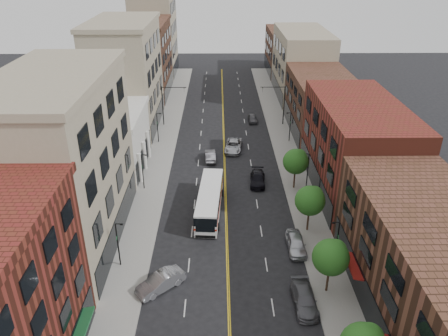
{
  "coord_description": "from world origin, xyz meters",
  "views": [
    {
      "loc": [
        -0.8,
        -27.67,
        29.15
      ],
      "look_at": [
        -0.22,
        20.32,
        5.0
      ],
      "focal_mm": 35.0,
      "sensor_mm": 36.0,
      "label": 1
    }
  ],
  "objects_px": {
    "car_lane_c": "(253,119)",
    "car_lane_a": "(258,179)",
    "car_lane_b": "(233,146)",
    "city_bus": "(210,200)",
    "car_angle_b": "(161,282)",
    "car_lane_behind": "(210,156)",
    "car_parked_mid": "(304,300)",
    "car_parked_far": "(296,243)"
  },
  "relations": [
    {
      "from": "city_bus",
      "to": "car_lane_a",
      "type": "bearing_deg",
      "value": 51.92
    },
    {
      "from": "car_lane_c",
      "to": "car_parked_mid",
      "type": "bearing_deg",
      "value": -90.8
    },
    {
      "from": "car_angle_b",
      "to": "city_bus",
      "type": "bearing_deg",
      "value": 120.65
    },
    {
      "from": "car_parked_far",
      "to": "car_lane_behind",
      "type": "bearing_deg",
      "value": 112.38
    },
    {
      "from": "car_parked_far",
      "to": "car_lane_a",
      "type": "bearing_deg",
      "value": 100.45
    },
    {
      "from": "car_parked_far",
      "to": "car_parked_mid",
      "type": "bearing_deg",
      "value": -94.33
    },
    {
      "from": "city_bus",
      "to": "car_angle_b",
      "type": "distance_m",
      "value": 14.37
    },
    {
      "from": "car_angle_b",
      "to": "car_lane_b",
      "type": "height_order",
      "value": "car_angle_b"
    },
    {
      "from": "city_bus",
      "to": "car_lane_c",
      "type": "height_order",
      "value": "city_bus"
    },
    {
      "from": "car_parked_far",
      "to": "car_lane_a",
      "type": "distance_m",
      "value": 15.22
    },
    {
      "from": "car_lane_behind",
      "to": "car_lane_b",
      "type": "distance_m",
      "value": 5.12
    },
    {
      "from": "car_parked_mid",
      "to": "car_lane_a",
      "type": "bearing_deg",
      "value": 94.13
    },
    {
      "from": "car_angle_b",
      "to": "car_lane_behind",
      "type": "distance_m",
      "value": 28.82
    },
    {
      "from": "car_lane_b",
      "to": "car_lane_c",
      "type": "bearing_deg",
      "value": 79.57
    },
    {
      "from": "car_angle_b",
      "to": "car_lane_c",
      "type": "height_order",
      "value": "car_angle_b"
    },
    {
      "from": "car_lane_behind",
      "to": "car_lane_b",
      "type": "bearing_deg",
      "value": -139.24
    },
    {
      "from": "car_lane_behind",
      "to": "car_lane_c",
      "type": "distance_m",
      "value": 18.19
    },
    {
      "from": "city_bus",
      "to": "car_parked_far",
      "type": "distance_m",
      "value": 12.2
    },
    {
      "from": "car_lane_c",
      "to": "car_lane_a",
      "type": "bearing_deg",
      "value": -94.86
    },
    {
      "from": "car_lane_c",
      "to": "car_lane_b",
      "type": "bearing_deg",
      "value": -109.62
    },
    {
      "from": "car_parked_mid",
      "to": "car_lane_behind",
      "type": "height_order",
      "value": "car_lane_behind"
    },
    {
      "from": "city_bus",
      "to": "car_lane_c",
      "type": "relative_size",
      "value": 3.09
    },
    {
      "from": "city_bus",
      "to": "car_parked_mid",
      "type": "relative_size",
      "value": 2.39
    },
    {
      "from": "car_lane_a",
      "to": "car_lane_b",
      "type": "relative_size",
      "value": 0.88
    },
    {
      "from": "car_parked_mid",
      "to": "city_bus",
      "type": "bearing_deg",
      "value": 117.23
    },
    {
      "from": "car_angle_b",
      "to": "car_lane_c",
      "type": "bearing_deg",
      "value": 123.87
    },
    {
      "from": "car_parked_mid",
      "to": "car_lane_b",
      "type": "height_order",
      "value": "car_lane_b"
    },
    {
      "from": "city_bus",
      "to": "car_parked_mid",
      "type": "xyz_separation_m",
      "value": [
        8.86,
        -16.02,
        -1.04
      ]
    },
    {
      "from": "car_parked_far",
      "to": "car_lane_c",
      "type": "height_order",
      "value": "car_parked_far"
    },
    {
      "from": "car_lane_a",
      "to": "car_lane_b",
      "type": "bearing_deg",
      "value": 109.19
    },
    {
      "from": "car_lane_behind",
      "to": "car_parked_mid",
      "type": "bearing_deg",
      "value": 103.14
    },
    {
      "from": "car_lane_b",
      "to": "car_parked_mid",
      "type": "bearing_deg",
      "value": -74.41
    },
    {
      "from": "car_parked_mid",
      "to": "car_lane_c",
      "type": "relative_size",
      "value": 1.3
    },
    {
      "from": "car_angle_b",
      "to": "car_parked_mid",
      "type": "relative_size",
      "value": 0.98
    },
    {
      "from": "car_lane_c",
      "to": "car_lane_behind",
      "type": "bearing_deg",
      "value": -117.43
    },
    {
      "from": "car_angle_b",
      "to": "car_lane_a",
      "type": "distance_m",
      "value": 23.54
    },
    {
      "from": "city_bus",
      "to": "car_lane_behind",
      "type": "height_order",
      "value": "city_bus"
    },
    {
      "from": "city_bus",
      "to": "car_lane_b",
      "type": "xyz_separation_m",
      "value": [
        3.5,
        18.43,
        -0.97
      ]
    },
    {
      "from": "car_parked_mid",
      "to": "car_parked_far",
      "type": "bearing_deg",
      "value": 84.55
    },
    {
      "from": "city_bus",
      "to": "car_lane_a",
      "type": "distance_m",
      "value": 9.76
    },
    {
      "from": "city_bus",
      "to": "car_lane_b",
      "type": "relative_size",
      "value": 2.1
    },
    {
      "from": "city_bus",
      "to": "car_lane_behind",
      "type": "distance_m",
      "value": 14.92
    }
  ]
}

